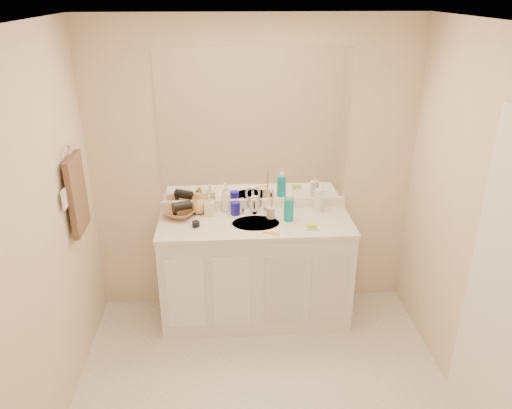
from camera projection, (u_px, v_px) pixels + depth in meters
The scene contains 29 objects.
floor at pixel (266, 408), 3.30m from camera, with size 2.60×2.60×0.00m, color silver.
ceiling at pixel (270, 25), 2.34m from camera, with size 2.60×2.60×0.02m, color white.
wall_back at pixel (253, 171), 4.01m from camera, with size 2.60×0.02×2.40m, color beige.
wall_left at pixel (32, 257), 2.74m from camera, with size 0.02×2.60×2.40m, color beige.
wall_right at pixel (490, 242), 2.90m from camera, with size 0.02×2.60×2.40m, color beige.
vanity_cabinet at pixel (256, 272), 4.07m from camera, with size 1.50×0.55×0.85m, color white.
countertop at pixel (256, 224), 3.89m from camera, with size 1.52×0.57×0.03m, color white.
backsplash at pixel (254, 204), 4.11m from camera, with size 1.52×0.03×0.08m, color white.
sink_basin at pixel (256, 224), 3.87m from camera, with size 0.37×0.37×0.02m, color #B4AD9D.
faucet at pixel (254, 207), 4.01m from camera, with size 0.02×0.02×0.11m, color silver.
mirror at pixel (253, 128), 3.86m from camera, with size 1.48×0.01×1.20m, color white.
blue_mug at pixel (235, 208), 3.99m from camera, with size 0.08×0.08×0.11m, color navy.
tan_cup at pixel (271, 213), 3.94m from camera, with size 0.07×0.07×0.09m, color beige.
toothbrush at pixel (272, 200), 3.89m from camera, with size 0.01×0.01×0.19m, color #E63C7F.
mouthwash_bottle at pixel (289, 210), 3.88m from camera, with size 0.08×0.08×0.18m, color #0D9C95.
clear_pump_bottle at pixel (318, 200), 4.03m from camera, with size 0.07×0.07×0.19m, color white.
soap_dish at pixel (312, 228), 3.78m from camera, with size 0.10×0.08×0.01m, color white.
green_soap at pixel (312, 226), 3.77m from camera, with size 0.08×0.05×0.03m, color #B0E136.
orange_comb at pixel (271, 233), 3.70m from camera, with size 0.13×0.03×0.01m, color orange.
dark_jar at pixel (196, 224), 3.80m from camera, with size 0.06×0.06×0.04m, color black.
soap_bottle_white at pixel (226, 199), 4.04m from camera, with size 0.08×0.08×0.21m, color white.
soap_bottle_cream at pixel (210, 205), 3.97m from camera, with size 0.08×0.08×0.17m, color #EEEBC2.
soap_bottle_yellow at pixel (199, 203), 4.01m from camera, with size 0.13×0.13×0.17m, color tan.
wicker_basket at pixel (180, 213), 3.97m from camera, with size 0.25×0.25×0.06m, color #8F5B39.
hair_dryer at pixel (182, 206), 3.94m from camera, with size 0.07×0.07×0.15m, color black.
towel_ring at pixel (67, 153), 3.31m from camera, with size 0.11×0.11×0.01m, color silver.
hand_towel at pixel (77, 194), 3.43m from camera, with size 0.04×0.32×0.55m, color #473326.
switch_plate at pixel (64, 199), 3.23m from camera, with size 0.01×0.09×0.13m, color white.
door at pixel (508, 301), 2.70m from camera, with size 0.02×0.82×2.00m, color white.
Camera 1 is at (-0.23, -2.47, 2.57)m, focal length 35.00 mm.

